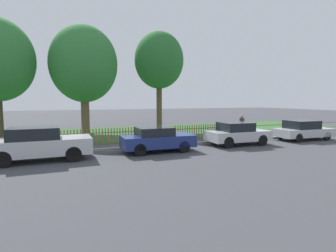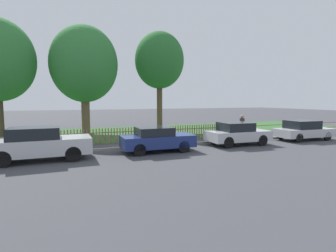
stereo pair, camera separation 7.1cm
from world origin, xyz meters
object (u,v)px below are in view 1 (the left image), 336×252
Objects in this scene: parked_car_navy_estate at (237,133)px; parked_car_red_compact at (303,130)px; parked_car_black_saloon at (157,139)px; tree_mid_park at (159,61)px; tree_behind_motorcycle at (84,64)px; pedestrian_near_fence at (242,125)px; parked_car_silver_hatchback at (39,144)px; covered_motorcycle at (151,134)px.

parked_car_navy_estate is 0.94× the size of parked_car_red_compact.
tree_mid_park reaches higher than parked_car_black_saloon.
tree_behind_motorcycle reaches higher than pedestrian_near_fence.
parked_car_silver_hatchback is at bearing 40.67° from pedestrian_near_fence.
parked_car_navy_estate is at bearing 78.07° from pedestrian_near_fence.
parked_car_silver_hatchback is at bearing -135.09° from tree_mid_park.
parked_car_silver_hatchback is 2.61× the size of pedestrian_near_fence.
covered_motorcycle is (0.36, 2.16, -0.02)m from parked_car_black_saloon.
parked_car_black_saloon reaches higher than covered_motorcycle.
pedestrian_near_fence is (6.94, 2.10, 0.27)m from parked_car_black_saloon.
covered_motorcycle is at bearing 170.97° from parked_car_red_compact.
parked_car_silver_hatchback reaches higher than parked_car_navy_estate.
tree_behind_motorcycle is at bearing 107.35° from parked_car_black_saloon.
covered_motorcycle is (-4.76, 2.00, -0.05)m from parked_car_navy_estate.
parked_car_black_saloon is 0.44× the size of tree_mid_park.
pedestrian_near_fence reaches higher than covered_motorcycle.
tree_behind_motorcycle is (-7.92, 9.13, 4.76)m from parked_car_navy_estate.
parked_car_navy_estate reaches higher than parked_car_black_saloon.
pedestrian_near_fence is at bearing -36.40° from tree_behind_motorcycle.
tree_mid_park reaches higher than pedestrian_near_fence.
parked_car_red_compact is at bearing 1.87° from parked_car_navy_estate.
tree_mid_park is (6.14, -0.46, 0.55)m from tree_behind_motorcycle.
parked_car_silver_hatchback is at bearing -179.67° from parked_car_black_saloon.
parked_car_black_saloon is 7.26m from pedestrian_near_fence.
covered_motorcycle is at bearing 81.08° from parked_car_black_saloon.
covered_motorcycle is 9.16m from tree_behind_motorcycle.
parked_car_silver_hatchback is 12.60m from pedestrian_near_fence.
pedestrian_near_fence is (6.58, -0.06, 0.28)m from covered_motorcycle.
tree_behind_motorcycle reaches higher than covered_motorcycle.
parked_car_navy_estate is (5.12, 0.16, 0.03)m from parked_car_black_saloon.
tree_mid_park is at bearing -30.64° from pedestrian_near_fence.
parked_car_navy_estate is 0.45× the size of tree_mid_park.
parked_car_silver_hatchback is at bearing -177.32° from parked_car_navy_estate.
parked_car_red_compact is at bearing -34.60° from tree_behind_motorcycle.
parked_car_navy_estate is at bearing -177.82° from parked_car_red_compact.
tree_mid_park is at bearing -4.31° from tree_behind_motorcycle.
parked_car_black_saloon is 1.00× the size of parked_car_navy_estate.
parked_car_black_saloon is at bearing -176.28° from parked_car_navy_estate.
parked_car_silver_hatchback is at bearing -155.18° from covered_motorcycle.
tree_behind_motorcycle reaches higher than parked_car_red_compact.
parked_car_navy_estate is 2.67m from pedestrian_near_fence.
tree_behind_motorcycle is at bearing 147.65° from parked_car_red_compact.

